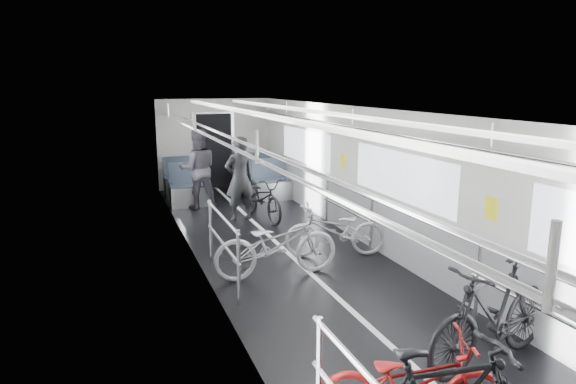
% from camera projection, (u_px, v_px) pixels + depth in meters
% --- Properties ---
extents(car_shell, '(3.02, 14.01, 2.41)m').
position_uv_depth(car_shell, '(273.00, 180.00, 9.10)').
color(car_shell, black).
rests_on(car_shell, ground).
extents(bike_left_near, '(1.65, 1.01, 0.82)m').
position_uv_depth(bike_left_near, '(412.00, 383.00, 4.18)').
color(bike_left_near, maroon).
rests_on(bike_left_near, floor).
extents(bike_left_far, '(1.88, 0.68, 0.98)m').
position_uv_depth(bike_left_far, '(276.00, 244.00, 7.51)').
color(bike_left_far, '#A9A8AD').
rests_on(bike_left_far, floor).
extents(bike_right_near, '(1.92, 0.92, 1.11)m').
position_uv_depth(bike_right_near, '(493.00, 313.00, 5.10)').
color(bike_right_near, black).
rests_on(bike_right_near, floor).
extents(bike_right_mid, '(1.75, 0.97, 0.87)m').
position_uv_depth(bike_right_mid, '(336.00, 230.00, 8.40)').
color(bike_right_mid, '#A3A3A8').
rests_on(bike_right_mid, floor).
extents(bike_aisle, '(0.86, 1.81, 0.92)m').
position_uv_depth(bike_aisle, '(263.00, 198.00, 10.72)').
color(bike_aisle, black).
rests_on(bike_aisle, floor).
extents(person_standing, '(0.69, 0.51, 1.75)m').
position_uv_depth(person_standing, '(240.00, 179.00, 10.57)').
color(person_standing, black).
rests_on(person_standing, floor).
extents(person_seated, '(0.92, 0.73, 1.81)m').
position_uv_depth(person_seated, '(198.00, 169.00, 11.59)').
color(person_seated, '#29262D').
rests_on(person_seated, floor).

